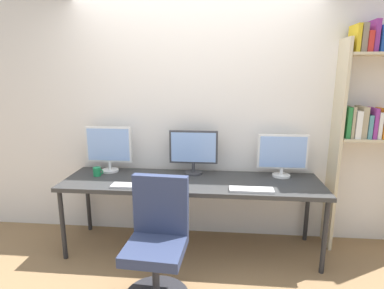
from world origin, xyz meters
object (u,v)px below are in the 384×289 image
(coffee_mug, at_px, (97,172))
(office_chair, at_px, (157,253))
(keyboard_left, at_px, (129,186))
(bookshelf, at_px, (375,113))
(mouse_left_side, at_px, (156,187))
(desk, at_px, (192,185))
(monitor_center, at_px, (193,150))
(monitor_right, at_px, (282,154))
(monitor_left, at_px, (109,147))
(keyboard_right, at_px, (251,190))
(mouse_right_side, at_px, (156,182))

(coffee_mug, bearing_deg, office_chair, -45.67)
(office_chair, distance_m, keyboard_left, 0.73)
(keyboard_left, xyz_separation_m, coffee_mug, (-0.42, 0.28, 0.04))
(bookshelf, distance_m, mouse_left_side, 2.20)
(desk, height_order, monitor_center, monitor_center)
(monitor_right, height_order, mouse_left_side, monitor_right)
(monitor_left, relative_size, keyboard_right, 1.24)
(monitor_left, bearing_deg, coffee_mug, -114.77)
(desk, xyz_separation_m, office_chair, (-0.19, -0.75, -0.29))
(keyboard_right, bearing_deg, monitor_center, 141.70)
(monitor_left, bearing_deg, office_chair, -53.80)
(keyboard_right, height_order, mouse_right_side, mouse_right_side)
(monitor_center, distance_m, keyboard_right, 0.75)
(coffee_mug, bearing_deg, keyboard_right, -10.27)
(desk, bearing_deg, keyboard_left, -157.67)
(keyboard_left, distance_m, mouse_left_side, 0.26)
(bookshelf, distance_m, mouse_right_side, 2.20)
(monitor_center, relative_size, monitor_right, 1.01)
(bookshelf, height_order, monitor_center, bookshelf)
(office_chair, bearing_deg, desk, 75.52)
(monitor_right, relative_size, mouse_left_side, 5.16)
(desk, xyz_separation_m, bookshelf, (1.75, 0.23, 0.70))
(mouse_left_side, distance_m, coffee_mug, 0.74)
(desk, xyz_separation_m, coffee_mug, (-0.98, 0.05, 0.09))
(monitor_left, xyz_separation_m, keyboard_right, (1.46, -0.44, -0.26))
(bookshelf, bearing_deg, keyboard_right, -158.78)
(office_chair, distance_m, mouse_left_side, 0.62)
(monitor_right, bearing_deg, monitor_left, 180.00)
(bookshelf, height_order, mouse_left_side, bookshelf)
(keyboard_left, relative_size, keyboard_right, 0.82)
(desk, distance_m, keyboard_left, 0.61)
(monitor_left, distance_m, mouse_left_side, 0.80)
(keyboard_right, distance_m, coffee_mug, 1.56)
(office_chair, xyz_separation_m, monitor_center, (0.19, 0.96, 0.59))
(mouse_left_side, bearing_deg, keyboard_left, 174.87)
(keyboard_left, height_order, keyboard_right, same)
(keyboard_left, bearing_deg, monitor_center, 38.30)
(bookshelf, distance_m, office_chair, 2.39)
(mouse_right_side, bearing_deg, coffee_mug, 164.09)
(mouse_right_side, bearing_deg, keyboard_left, -158.50)
(bookshelf, bearing_deg, office_chair, -153.14)
(bookshelf, bearing_deg, monitor_right, -178.78)
(desk, relative_size, mouse_right_side, 26.25)
(coffee_mug, bearing_deg, keyboard_left, -33.78)
(mouse_right_side, xyz_separation_m, coffee_mug, (-0.65, 0.19, 0.03))
(bookshelf, relative_size, coffee_mug, 21.08)
(bookshelf, xyz_separation_m, monitor_right, (-0.85, -0.02, -0.42))
(desk, height_order, keyboard_right, keyboard_right)
(office_chair, height_order, coffee_mug, office_chair)
(office_chair, bearing_deg, keyboard_right, 34.69)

